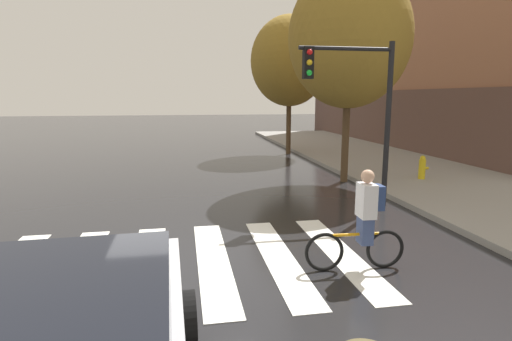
{
  "coord_description": "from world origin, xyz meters",
  "views": [
    {
      "loc": [
        -0.16,
        -6.77,
        2.84
      ],
      "look_at": [
        1.28,
        1.24,
        1.37
      ],
      "focal_mm": 28.69,
      "sensor_mm": 36.0,
      "label": 1
    }
  ],
  "objects_px": {
    "cyclist": "(364,220)",
    "fire_hydrant": "(422,168)",
    "street_tree_mid": "(289,61)",
    "traffic_light_near": "(359,96)",
    "street_tree_near": "(349,38)"
  },
  "relations": [
    {
      "from": "cyclist",
      "to": "fire_hydrant",
      "type": "bearing_deg",
      "value": 51.28
    },
    {
      "from": "cyclist",
      "to": "street_tree_mid",
      "type": "bearing_deg",
      "value": 80.35
    },
    {
      "from": "traffic_light_near",
      "to": "street_tree_near",
      "type": "xyz_separation_m",
      "value": [
        1.0,
        3.14,
        1.85
      ]
    },
    {
      "from": "cyclist",
      "to": "street_tree_near",
      "type": "bearing_deg",
      "value": 70.11
    },
    {
      "from": "street_tree_near",
      "to": "street_tree_mid",
      "type": "height_order",
      "value": "street_tree_near"
    },
    {
      "from": "cyclist",
      "to": "street_tree_near",
      "type": "xyz_separation_m",
      "value": [
        2.48,
        6.87,
        3.86
      ]
    },
    {
      "from": "traffic_light_near",
      "to": "fire_hydrant",
      "type": "height_order",
      "value": "traffic_light_near"
    },
    {
      "from": "fire_hydrant",
      "to": "street_tree_near",
      "type": "distance_m",
      "value": 4.89
    },
    {
      "from": "traffic_light_near",
      "to": "fire_hydrant",
      "type": "xyz_separation_m",
      "value": [
        3.44,
        2.41,
        -2.33
      ]
    },
    {
      "from": "cyclist",
      "to": "traffic_light_near",
      "type": "height_order",
      "value": "traffic_light_near"
    },
    {
      "from": "cyclist",
      "to": "traffic_light_near",
      "type": "relative_size",
      "value": 0.41
    },
    {
      "from": "traffic_light_near",
      "to": "street_tree_near",
      "type": "bearing_deg",
      "value": 72.33
    },
    {
      "from": "traffic_light_near",
      "to": "cyclist",
      "type": "bearing_deg",
      "value": -111.71
    },
    {
      "from": "traffic_light_near",
      "to": "street_tree_mid",
      "type": "xyz_separation_m",
      "value": [
        0.87,
        10.15,
        1.69
      ]
    },
    {
      "from": "cyclist",
      "to": "street_tree_mid",
      "type": "height_order",
      "value": "street_tree_mid"
    }
  ]
}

